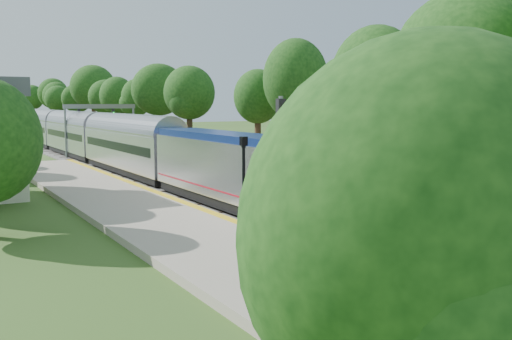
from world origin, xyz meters
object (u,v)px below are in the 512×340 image
train (76,138)px  signal_gantry (100,116)px  signal_platform (281,154)px  signal_farside (311,145)px  lamppost_far (244,192)px

train → signal_gantry: bearing=-35.2°
signal_gantry → signal_platform: 47.03m
signal_gantry → train: (-2.47, 1.74, -2.60)m
train → signal_farside: signal_farside is taller
signal_platform → signal_gantry: bearing=83.4°
signal_gantry → train: bearing=144.8°
lamppost_far → signal_farside: 12.84m
lamppost_far → signal_platform: size_ratio=0.72×
train → signal_platform: signal_platform is taller
signal_gantry → train: 3.99m
lamppost_far → signal_platform: 2.81m
train → signal_platform: bearing=-93.4°
signal_gantry → signal_farside: size_ratio=1.46×
signal_gantry → signal_farside: bearing=-84.2°
train → lamppost_far: lamppost_far is taller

